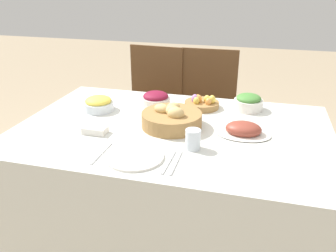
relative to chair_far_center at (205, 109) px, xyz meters
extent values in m
plane|color=tan|center=(-0.03, -0.87, -0.50)|extent=(12.00, 12.00, 0.00)
cube|color=silver|center=(-0.03, -0.87, -0.14)|extent=(1.54, 1.02, 0.72)
cylinder|color=brown|center=(-0.19, -0.27, -0.28)|extent=(0.03, 0.03, 0.45)
cylinder|color=brown|center=(0.20, -0.27, -0.28)|extent=(0.03, 0.03, 0.45)
cylinder|color=brown|center=(-0.20, 0.11, -0.28)|extent=(0.03, 0.03, 0.45)
cylinder|color=brown|center=(0.19, 0.12, -0.28)|extent=(0.03, 0.03, 0.45)
cube|color=brown|center=(0.00, -0.08, -0.04)|extent=(0.43, 0.43, 0.02)
cube|color=brown|center=(0.00, 0.12, 0.19)|extent=(0.42, 0.02, 0.45)
cylinder|color=brown|center=(-0.63, -0.26, -0.28)|extent=(0.03, 0.03, 0.45)
cylinder|color=brown|center=(-0.25, -0.29, -0.28)|extent=(0.03, 0.03, 0.45)
cylinder|color=brown|center=(-0.60, 0.13, -0.28)|extent=(0.03, 0.03, 0.45)
cylinder|color=brown|center=(-0.22, 0.10, -0.28)|extent=(0.03, 0.03, 0.45)
cube|color=brown|center=(-0.43, -0.08, -0.04)|extent=(0.45, 0.45, 0.02)
cube|color=brown|center=(-0.41, 0.12, 0.19)|extent=(0.42, 0.05, 0.45)
cylinder|color=#9E7542|center=(-0.03, -0.86, 0.26)|extent=(0.30, 0.30, 0.07)
ellipsoid|color=tan|center=(0.00, -0.90, 0.31)|extent=(0.09, 0.08, 0.06)
ellipsoid|color=tan|center=(-0.09, -0.85, 0.31)|extent=(0.10, 0.09, 0.05)
ellipsoid|color=tan|center=(-0.04, -0.82, 0.31)|extent=(0.08, 0.07, 0.05)
ellipsoid|color=tan|center=(-0.04, -0.86, 0.30)|extent=(0.07, 0.06, 0.05)
ellipsoid|color=tan|center=(-0.03, -0.86, 0.30)|extent=(0.09, 0.09, 0.05)
cylinder|color=#9E7542|center=(0.06, -0.56, 0.24)|extent=(0.19, 0.19, 0.03)
ellipsoid|color=#F29E4C|center=(0.05, -0.56, 0.27)|extent=(0.04, 0.04, 0.05)
ellipsoid|color=#F29E4C|center=(0.04, -0.56, 0.27)|extent=(0.04, 0.04, 0.05)
ellipsoid|color=#F4D151|center=(0.12, -0.56, 0.27)|extent=(0.04, 0.04, 0.05)
ellipsoid|color=#F29E4C|center=(0.10, -0.59, 0.27)|extent=(0.03, 0.03, 0.04)
ellipsoid|color=#F4D151|center=(0.09, -0.55, 0.27)|extent=(0.04, 0.04, 0.05)
ellipsoid|color=#B27AD1|center=(0.02, -0.57, 0.27)|extent=(0.04, 0.04, 0.05)
ellipsoid|color=#F4D151|center=(0.04, -0.59, 0.27)|extent=(0.03, 0.03, 0.04)
ellipsoid|color=silver|center=(0.32, -0.87, 0.22)|extent=(0.26, 0.18, 0.01)
ellipsoid|color=brown|center=(0.32, -0.87, 0.25)|extent=(0.17, 0.13, 0.07)
cylinder|color=silver|center=(-0.48, -0.75, 0.24)|extent=(0.17, 0.17, 0.05)
ellipsoid|color=#F4DB4C|center=(-0.48, -0.75, 0.28)|extent=(0.14, 0.14, 0.05)
cylinder|color=silver|center=(-0.19, -0.62, 0.25)|extent=(0.17, 0.17, 0.06)
ellipsoid|color=maroon|center=(-0.19, -0.62, 0.29)|extent=(0.14, 0.14, 0.05)
cylinder|color=silver|center=(0.32, -0.52, 0.25)|extent=(0.16, 0.16, 0.06)
ellipsoid|color=#478438|center=(0.32, -0.52, 0.29)|extent=(0.14, 0.14, 0.05)
cylinder|color=silver|center=(-0.10, -1.22, 0.22)|extent=(0.25, 0.25, 0.01)
cube|color=silver|center=(-0.25, -1.22, 0.22)|extent=(0.01, 0.20, 0.00)
cube|color=silver|center=(0.05, -1.22, 0.22)|extent=(0.01, 0.20, 0.00)
cube|color=silver|center=(0.08, -1.22, 0.22)|extent=(0.01, 0.20, 0.00)
cylinder|color=silver|center=(0.11, -1.07, 0.26)|extent=(0.07, 0.07, 0.09)
cube|color=silver|center=(-0.37, -1.03, 0.23)|extent=(0.11, 0.07, 0.03)
camera|label=1|loc=(0.37, -2.44, 0.93)|focal=38.00mm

